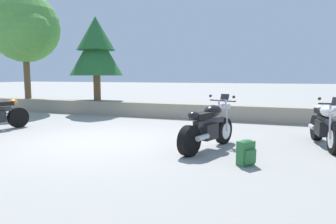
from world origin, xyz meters
TOP-DOWN VIEW (x-y plane):
  - ground_plane at (0.00, 0.00)m, footprint 120.00×120.00m
  - stone_wall at (0.00, 4.80)m, footprint 36.00×0.80m
  - motorcycle_black_centre at (2.78, 0.16)m, footprint 0.93×2.01m
  - motorcycle_white_far_right at (5.22, 1.30)m, footprint 0.71×2.06m
  - rider_backpack at (3.68, -0.82)m, footprint 0.35×0.35m
  - leafy_tree_far_left at (-6.59, 4.69)m, footprint 3.27×3.11m
  - pine_tree_mid_left at (-3.18, 5.04)m, footprint 2.25×2.25m

SIDE VIEW (x-z plane):
  - ground_plane at x=0.00m, z-range 0.00..0.00m
  - rider_backpack at x=3.68m, z-range 0.01..0.48m
  - stone_wall at x=0.00m, z-range 0.00..0.55m
  - motorcycle_black_centre at x=2.78m, z-range -0.10..1.07m
  - motorcycle_white_far_right at x=5.22m, z-range -0.10..1.07m
  - pine_tree_mid_left at x=-3.18m, z-range 1.02..4.56m
  - leafy_tree_far_left at x=-6.59m, z-range 1.31..6.08m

